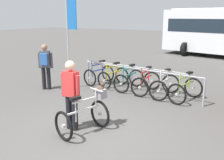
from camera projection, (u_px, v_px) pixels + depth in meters
The scene contains 12 objects.
ground_plane at pixel (86, 133), 5.82m from camera, with size 80.00×80.00×0.00m, color #514F4C.
bike_rack_rail at pixel (137, 73), 8.68m from camera, with size 4.59×0.45×0.88m.
racked_bike_blue at pixel (99, 75), 9.98m from camera, with size 0.82×1.18×0.97m.
racked_bike_yellow at pixel (113, 77), 9.58m from camera, with size 0.83×1.19×0.97m.
racked_bike_teal at pixel (129, 80), 9.17m from camera, with size 0.74×1.15×0.97m.
racked_bike_red at pixel (146, 83), 8.76m from camera, with size 0.67×1.11×0.98m.
racked_bike_white at pixel (165, 86), 8.35m from camera, with size 0.71×1.14×0.98m.
racked_bike_lime at pixel (185, 90), 7.95m from camera, with size 0.89×1.22×0.97m.
featured_bicycle at pixel (87, 112), 5.80m from camera, with size 0.91×1.25×1.09m.
person_with_featured_bike at pixel (71, 92), 5.82m from camera, with size 0.53×0.22×1.64m.
pedestrian_with_backpack at pixel (45, 64), 9.08m from camera, with size 0.47×0.43×1.64m.
banner_flag at pixel (70, 27), 8.83m from camera, with size 0.45×0.05×3.20m.
Camera 1 is at (3.34, -4.21, 2.61)m, focal length 40.85 mm.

